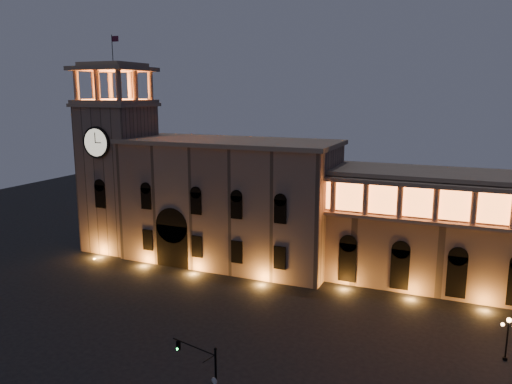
% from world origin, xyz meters
% --- Properties ---
extents(ground, '(160.00, 160.00, 0.00)m').
position_xyz_m(ground, '(0.00, 0.00, 0.00)').
color(ground, black).
rests_on(ground, ground).
extents(government_building, '(30.80, 12.80, 17.60)m').
position_xyz_m(government_building, '(-2.08, 21.93, 8.77)').
color(government_building, '#8E705D').
rests_on(government_building, ground).
extents(clock_tower, '(9.80, 9.80, 32.40)m').
position_xyz_m(clock_tower, '(-20.50, 20.98, 12.50)').
color(clock_tower, '#8E705D').
rests_on(clock_tower, ground).
extents(colonnade_wing, '(40.60, 11.50, 14.50)m').
position_xyz_m(colonnade_wing, '(32.00, 23.92, 7.33)').
color(colonnade_wing, '#896B57').
rests_on(colonnade_wing, ground).
extents(traffic_light, '(4.39, 1.28, 6.17)m').
position_xyz_m(traffic_light, '(12.70, -11.62, 3.24)').
color(traffic_light, black).
rests_on(traffic_light, ground).
extents(street_lamp_near, '(1.44, 0.42, 4.14)m').
position_xyz_m(street_lamp_near, '(33.47, 6.62, 2.47)').
color(street_lamp_near, black).
rests_on(street_lamp_near, ground).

